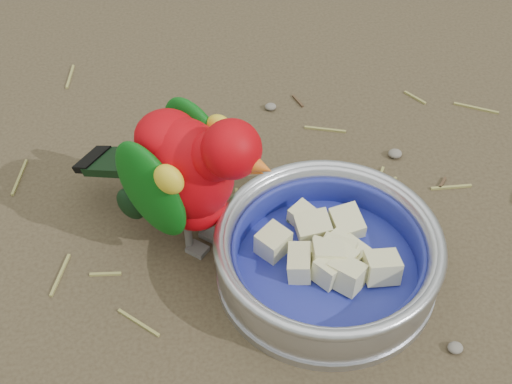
{
  "coord_description": "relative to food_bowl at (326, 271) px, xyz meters",
  "views": [
    {
      "loc": [
        -0.1,
        -0.39,
        0.6
      ],
      "look_at": [
        -0.05,
        0.11,
        0.08
      ],
      "focal_mm": 50.0,
      "sensor_mm": 36.0,
      "label": 1
    }
  ],
  "objects": [
    {
      "name": "ground",
      "position": [
        -0.01,
        -0.06,
        -0.01
      ],
      "size": [
        60.0,
        60.0,
        0.0
      ],
      "primitive_type": "plane",
      "color": "#453927"
    },
    {
      "name": "food_bowl",
      "position": [
        0.0,
        0.0,
        0.0
      ],
      "size": [
        0.23,
        0.23,
        0.02
      ],
      "primitive_type": "cylinder",
      "color": "#B2B2BA",
      "rests_on": "ground"
    },
    {
      "name": "bowl_wall",
      "position": [
        0.0,
        0.0,
        0.03
      ],
      "size": [
        0.23,
        0.23,
        0.04
      ],
      "primitive_type": null,
      "color": "#B2B2BA",
      "rests_on": "food_bowl"
    },
    {
      "name": "fruit_wedges",
      "position": [
        -0.0,
        0.0,
        0.02
      ],
      "size": [
        0.14,
        0.14,
        0.03
      ],
      "primitive_type": null,
      "color": "beige",
      "rests_on": "food_bowl"
    },
    {
      "name": "lory_parrot",
      "position": [
        -0.14,
        0.07,
        0.08
      ],
      "size": [
        0.24,
        0.22,
        0.18
      ],
      "primitive_type": null,
      "rotation": [
        0.0,
        0.0,
        -2.22
      ],
      "color": "#B3030A",
      "rests_on": "ground"
    },
    {
      "name": "ground_debris",
      "position": [
        0.0,
        0.04,
        -0.01
      ],
      "size": [
        0.9,
        0.8,
        0.01
      ],
      "primitive_type": null,
      "color": "olive",
      "rests_on": "ground"
    }
  ]
}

